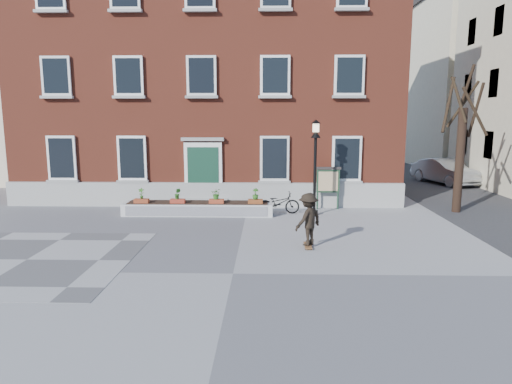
{
  "coord_description": "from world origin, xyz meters",
  "views": [
    {
      "loc": [
        0.9,
        -11.39,
        4.08
      ],
      "look_at": [
        0.5,
        4.0,
        1.5
      ],
      "focal_mm": 32.0,
      "sensor_mm": 36.0,
      "label": 1
    }
  ],
  "objects_px": {
    "skateboarder": "(308,219)",
    "parked_car": "(445,171)",
    "lamp_post": "(315,154)",
    "bicycle": "(279,203)",
    "notice_board": "(328,181)"
  },
  "relations": [
    {
      "from": "parked_car",
      "to": "lamp_post",
      "type": "height_order",
      "value": "lamp_post"
    },
    {
      "from": "bicycle",
      "to": "lamp_post",
      "type": "bearing_deg",
      "value": -103.55
    },
    {
      "from": "parked_car",
      "to": "lamp_post",
      "type": "bearing_deg",
      "value": -153.26
    },
    {
      "from": "notice_board",
      "to": "skateboarder",
      "type": "height_order",
      "value": "notice_board"
    },
    {
      "from": "bicycle",
      "to": "parked_car",
      "type": "distance_m",
      "value": 13.53
    },
    {
      "from": "lamp_post",
      "to": "skateboarder",
      "type": "distance_m",
      "value": 5.05
    },
    {
      "from": "parked_car",
      "to": "bicycle",
      "type": "bearing_deg",
      "value": -158.37
    },
    {
      "from": "bicycle",
      "to": "lamp_post",
      "type": "xyz_separation_m",
      "value": [
        1.47,
        -0.21,
        2.08
      ]
    },
    {
      "from": "bicycle",
      "to": "parked_car",
      "type": "bearing_deg",
      "value": -54.68
    },
    {
      "from": "skateboarder",
      "to": "lamp_post",
      "type": "bearing_deg",
      "value": 81.98
    },
    {
      "from": "skateboarder",
      "to": "parked_car",
      "type": "bearing_deg",
      "value": 55.57
    },
    {
      "from": "lamp_post",
      "to": "notice_board",
      "type": "distance_m",
      "value": 1.92
    },
    {
      "from": "bicycle",
      "to": "lamp_post",
      "type": "distance_m",
      "value": 2.56
    },
    {
      "from": "bicycle",
      "to": "lamp_post",
      "type": "height_order",
      "value": "lamp_post"
    },
    {
      "from": "parked_car",
      "to": "skateboarder",
      "type": "height_order",
      "value": "skateboarder"
    }
  ]
}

